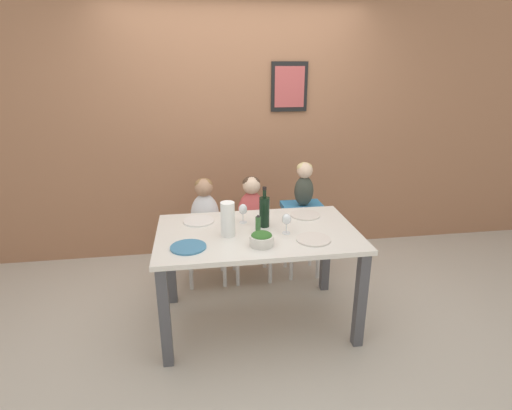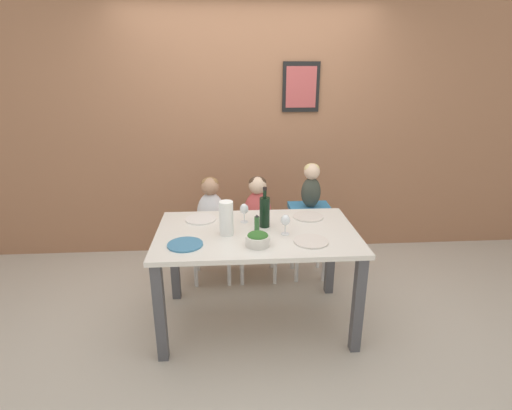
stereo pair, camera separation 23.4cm
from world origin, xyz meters
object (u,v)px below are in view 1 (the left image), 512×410
at_px(chair_far_center, 252,239).
at_px(salad_bowl_large, 262,239).
at_px(person_child_left, 205,208).
at_px(paper_towel_roll, 228,219).
at_px(dinner_plate_front_right, 313,239).
at_px(dinner_plate_back_left, 199,221).
at_px(wine_bottle, 264,211).
at_px(wine_glass_far, 243,210).
at_px(dinner_plate_back_right, 305,215).
at_px(person_child_center, 251,206).
at_px(chair_far_left, 206,242).
at_px(chair_right_highchair, 303,220).
at_px(dinner_plate_front_left, 188,247).
at_px(wine_glass_near, 287,220).
at_px(person_baby_right, 304,182).

height_order(chair_far_center, salad_bowl_large, salad_bowl_large).
xyz_separation_m(person_child_left, paper_towel_roll, (0.15, -0.76, 0.18)).
bearing_deg(dinner_plate_front_right, dinner_plate_back_left, 149.09).
distance_m(wine_bottle, salad_bowl_large, 0.34).
xyz_separation_m(wine_glass_far, dinner_plate_back_right, (0.52, 0.07, -0.10)).
distance_m(person_child_center, dinner_plate_back_left, 0.67).
xyz_separation_m(chair_far_left, chair_right_highchair, (0.91, -0.00, 0.17)).
bearing_deg(wine_bottle, dinner_plate_back_right, 24.81).
relative_size(chair_right_highchair, wine_glass_far, 4.66).
bearing_deg(person_child_left, person_child_center, 0.00).
bearing_deg(dinner_plate_front_right, chair_right_highchair, 78.90).
distance_m(person_child_center, wine_bottle, 0.65).
relative_size(chair_far_left, dinner_plate_back_right, 1.88).
xyz_separation_m(dinner_plate_back_right, dinner_plate_front_right, (-0.07, -0.47, 0.00)).
bearing_deg(dinner_plate_front_left, person_child_center, 58.84).
bearing_deg(dinner_plate_front_left, person_child_left, 81.66).
height_order(wine_bottle, salad_bowl_large, wine_bottle).
bearing_deg(wine_bottle, chair_far_left, 124.48).
distance_m(chair_far_center, wine_glass_far, 0.74).
bearing_deg(person_child_center, dinner_plate_front_right, -71.93).
distance_m(chair_far_center, chair_right_highchair, 0.51).
distance_m(dinner_plate_front_left, dinner_plate_back_left, 0.47).
distance_m(person_child_center, wine_glass_near, 0.81).
xyz_separation_m(wine_bottle, dinner_plate_front_right, (0.30, -0.30, -0.12)).
height_order(paper_towel_roll, salad_bowl_large, paper_towel_roll).
xyz_separation_m(person_child_center, dinner_plate_front_right, (0.30, -0.93, 0.06)).
xyz_separation_m(person_child_center, dinner_plate_front_left, (-0.56, -0.92, 0.06)).
bearing_deg(dinner_plate_back_right, paper_towel_roll, -155.33).
relative_size(wine_glass_far, dinner_plate_front_left, 0.62).
relative_size(person_child_center, wine_bottle, 1.74).
relative_size(chair_far_center, salad_bowl_large, 2.72).
distance_m(person_child_center, paper_towel_roll, 0.83).
bearing_deg(chair_far_left, paper_towel_roll, -79.11).
distance_m(person_child_left, dinner_plate_front_left, 0.93).
distance_m(person_baby_right, dinner_plate_back_right, 0.49).
bearing_deg(chair_far_center, dinner_plate_back_right, -50.78).
distance_m(chair_far_left, dinner_plate_front_left, 1.01).
bearing_deg(paper_towel_roll, wine_glass_near, -3.13).
relative_size(person_child_left, person_baby_right, 1.33).
xyz_separation_m(chair_far_left, dinner_plate_front_right, (0.73, -0.93, 0.40)).
distance_m(wine_bottle, wine_glass_near, 0.20).
bearing_deg(dinner_plate_front_right, person_child_center, 108.07).
bearing_deg(wine_bottle, salad_bowl_large, -103.00).
height_order(person_baby_right, dinner_plate_front_right, person_baby_right).
relative_size(person_child_left, wine_glass_near, 3.61).
relative_size(chair_far_center, dinner_plate_back_left, 1.88).
bearing_deg(person_child_left, salad_bowl_large, -69.53).
bearing_deg(person_child_center, dinner_plate_front_left, -121.16).
bearing_deg(chair_far_left, person_baby_right, 0.09).
relative_size(chair_right_highchair, wine_bottle, 2.25).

